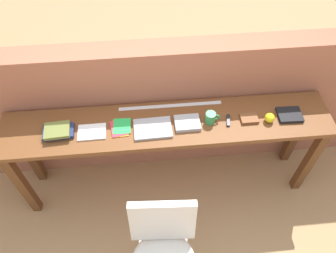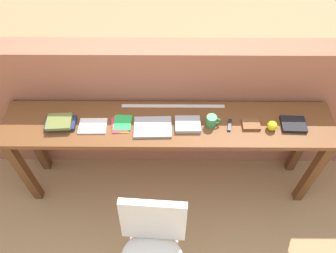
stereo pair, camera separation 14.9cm
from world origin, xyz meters
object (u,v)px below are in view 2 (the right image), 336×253
at_px(magazine_cycling, 93,126).
at_px(leather_journal_brown, 251,125).
at_px(book_stack_leftmost, 60,123).
at_px(pamphlet_pile_colourful, 122,124).
at_px(chair_white_moulded, 152,247).
at_px(sports_ball_small, 272,126).
at_px(multitool_folded, 230,125).
at_px(book_open_centre, 153,127).
at_px(mug, 212,121).
at_px(book_repair_rightmost, 293,124).

bearing_deg(magazine_cycling, leather_journal_brown, 0.25).
relative_size(book_stack_leftmost, pamphlet_pile_colourful, 1.29).
height_order(chair_white_moulded, sports_ball_small, sports_ball_small).
xyz_separation_m(multitool_folded, leather_journal_brown, (0.16, 0.00, 0.00)).
xyz_separation_m(pamphlet_pile_colourful, leather_journal_brown, (0.96, -0.01, 0.01)).
xyz_separation_m(book_stack_leftmost, multitool_folded, (1.25, 0.00, -0.02)).
height_order(pamphlet_pile_colourful, book_open_centre, book_open_centre).
distance_m(magazine_cycling, pamphlet_pile_colourful, 0.21).
bearing_deg(leather_journal_brown, mug, 178.57).
bearing_deg(book_repair_rightmost, magazine_cycling, -177.16).
distance_m(chair_white_moulded, book_stack_leftmost, 1.11).
bearing_deg(multitool_folded, magazine_cycling, -179.17).
xyz_separation_m(pamphlet_pile_colourful, mug, (0.67, -0.00, 0.04)).
bearing_deg(multitool_folded, book_stack_leftmost, -179.97).
relative_size(mug, sports_ball_small, 1.49).
bearing_deg(pamphlet_pile_colourful, book_open_centre, -8.89).
relative_size(pamphlet_pile_colourful, book_open_centre, 0.64).
bearing_deg(multitool_folded, book_open_centre, -177.41).
relative_size(magazine_cycling, sports_ball_small, 2.75).
xyz_separation_m(magazine_cycling, book_open_centre, (0.44, -0.01, 0.00)).
bearing_deg(book_stack_leftmost, sports_ball_small, -1.01).
relative_size(leather_journal_brown, sports_ball_small, 1.76).
bearing_deg(book_open_centre, chair_white_moulded, -90.73).
bearing_deg(sports_ball_small, book_stack_leftmost, 178.99).
xyz_separation_m(magazine_cycling, book_repair_rightmost, (1.49, 0.02, 0.01)).
relative_size(book_open_centre, sports_ball_small, 3.75).
relative_size(chair_white_moulded, pamphlet_pile_colourful, 5.05).
xyz_separation_m(magazine_cycling, leather_journal_brown, (1.17, 0.02, 0.01)).
bearing_deg(magazine_cycling, book_stack_leftmost, 176.11).
bearing_deg(book_stack_leftmost, chair_white_moulded, -48.14).
distance_m(magazine_cycling, book_open_centre, 0.44).
height_order(book_open_centre, book_repair_rightmost, book_repair_rightmost).
bearing_deg(chair_white_moulded, sports_ball_small, 40.97).
height_order(mug, multitool_folded, mug).
height_order(chair_white_moulded, book_stack_leftmost, book_stack_leftmost).
bearing_deg(magazine_cycling, book_repair_rightmost, 0.22).
height_order(pamphlet_pile_colourful, sports_ball_small, sports_ball_small).
relative_size(book_open_centre, multitool_folded, 2.51).
bearing_deg(multitool_folded, leather_journal_brown, 0.71).
bearing_deg(chair_white_moulded, pamphlet_pile_colourful, 107.22).
distance_m(chair_white_moulded, mug, 0.98).
bearing_deg(leather_journal_brown, book_stack_leftmost, 179.81).
xyz_separation_m(book_stack_leftmost, magazine_cycling, (0.24, -0.01, -0.02)).
bearing_deg(pamphlet_pile_colourful, magazine_cycling, -173.06).
xyz_separation_m(mug, sports_ball_small, (0.44, -0.04, -0.01)).
bearing_deg(chair_white_moulded, book_stack_leftmost, 131.86).
distance_m(mug, sports_ball_small, 0.44).
height_order(chair_white_moulded, mug, mug).
relative_size(chair_white_moulded, book_open_centre, 3.23).
xyz_separation_m(chair_white_moulded, book_open_centre, (-0.01, 0.75, 0.36)).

